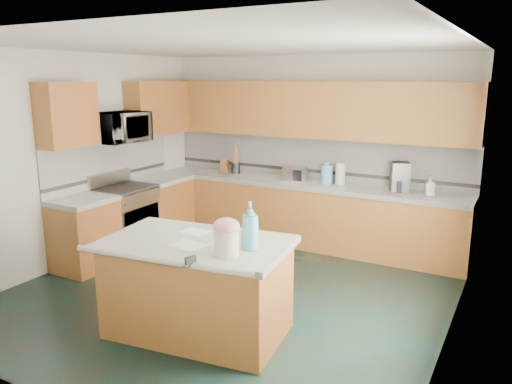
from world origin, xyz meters
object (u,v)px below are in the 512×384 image
Objects in this scene: island_top at (196,243)px; knife_block at (224,166)px; island_base at (198,290)px; treat_jar at (226,243)px; coffee_maker at (400,177)px; toaster_oven at (295,174)px; soap_bottle_island at (250,226)px.

knife_block is at bearing 110.84° from island_top.
knife_block is (-1.58, 2.94, 0.59)m from island_base.
treat_jar is 3.24m from coffee_maker.
island_top is 0.52m from treat_jar.
knife_block is 1.22m from toaster_oven.
soap_bottle_island is (0.55, 0.04, 0.70)m from island_base.
soap_bottle_island is at bearing -87.02° from toaster_oven.
coffee_maker reaches higher than toaster_oven.
knife_block reaches higher than island_base.
island_base is 0.94× the size of island_top.
soap_bottle_island is at bearing -56.03° from knife_block.
island_top is at bearing -132.76° from coffee_maker.
treat_jar is 0.65× the size of toaster_oven.
island_base is 3.02m from toaster_oven.
soap_bottle_island is 1.25× the size of toaster_oven.
knife_block is (-2.03, 3.14, -0.01)m from treat_jar.
soap_bottle_island reaches higher than toaster_oven.
island_base is at bearing 157.78° from treat_jar.
treat_jar is at bearing -89.84° from toaster_oven.
knife_block is 0.54× the size of coffee_maker.
island_top is 8.15× the size of knife_block.
toaster_oven is at bearing 89.60° from island_base.
knife_block reaches higher than toaster_oven.
treat_jar is at bearing -123.93° from coffee_maker.
coffee_maker is at bearing -1.61° from knife_block.
soap_bottle_island is 3.60m from knife_block.
island_base is 7.67× the size of knife_block.
coffee_maker reaches higher than knife_block.
soap_bottle_island is 3.04m from toaster_oven.
treat_jar is 0.27m from soap_bottle_island.
treat_jar is (0.46, -0.20, 0.60)m from island_base.
coffee_maker reaches higher than island_base.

